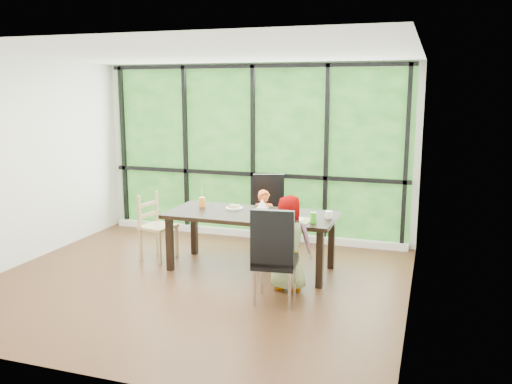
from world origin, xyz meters
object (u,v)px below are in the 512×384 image
Objects in this scene: chair_window_leather at (268,213)px; dining_table at (251,241)px; chair_end_beech at (158,227)px; child_older at (288,243)px; plate_near at (293,219)px; plate_far at (234,208)px; white_mug at (329,215)px; child_toddler at (264,224)px; chair_interior_leather at (275,255)px; green_cup at (313,217)px; orange_cup at (202,202)px; tissue_box at (262,212)px.

dining_table is at bearing -103.83° from chair_window_leather.
child_older is (2.00, -0.57, 0.11)m from chair_end_beech.
chair_window_leather is 1.32m from plate_near.
plate_near is at bearing -22.32° from plate_far.
white_mug is (2.36, 0.01, 0.34)m from chair_end_beech.
dining_table is 0.74m from plate_near.
plate_far is at bearing -143.87° from child_toddler.
dining_table is 2.00× the size of chair_interior_leather.
white_mug is at bearing 65.51° from green_cup.
chair_window_leather is 1.52m from green_cup.
chair_interior_leather reaches higher than dining_table.
orange_cup reaches higher than plate_far.
green_cup reaches higher than plate_near.
white_mug is (1.05, -0.89, 0.25)m from chair_window_leather.
chair_interior_leather is 0.42m from child_older.
chair_interior_leather is 1.77m from orange_cup.
child_toddler is 1.27m from child_older.
chair_end_beech is 2.08m from child_older.
chair_interior_leather reaches higher than chair_end_beech.
dining_table is at bearing 146.07° from tissue_box.
plate_far is (-0.90, 1.13, 0.22)m from chair_interior_leather.
orange_cup is 1.01× the size of green_cup.
chair_interior_leather reaches higher than child_toddler.
orange_cup is at bearing 167.96° from dining_table.
chair_window_leather is at bearing 102.94° from tissue_box.
tissue_box is (-0.41, 0.06, 0.05)m from plate_near.
chair_window_leather is at bearing 139.59° from white_mug.
child_toddler is at bearing -64.79° from child_older.
orange_cup is (-0.70, -0.78, 0.27)m from chair_window_leather.
plate_near is (0.60, -0.75, 0.28)m from child_toddler.
chair_end_beech is 10.02× the size of white_mug.
orange_cup is at bearing -66.47° from chair_end_beech.
plate_near is 2.00× the size of green_cup.
chair_window_leather reaches higher than plate_near.
tissue_box is at bearing -17.00° from orange_cup.
green_cup is (0.23, 0.29, 0.25)m from child_older.
chair_window_leather reaches higher than chair_end_beech.
white_mug is (0.99, 0.05, 0.42)m from dining_table.
child_older reaches higher than chair_window_leather.
plate_near is 0.46m from white_mug.
chair_window_leather reaches higher than green_cup.
plate_near is 1.40m from orange_cup.
chair_interior_leather is 1.62m from child_toddler.
chair_end_beech is 2.27m from green_cup.
chair_window_leather is at bearing 127.96° from green_cup.
plate_far is (-0.30, 0.18, 0.38)m from dining_table.
chair_interior_leather is 1.14× the size of child_toddler.
green_cup is at bearing -114.49° from white_mug.
child_older is 1.57m from orange_cup.
chair_window_leather is (-0.06, 0.94, 0.17)m from dining_table.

